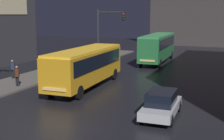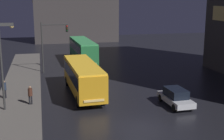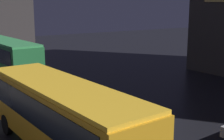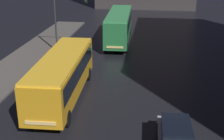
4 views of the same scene
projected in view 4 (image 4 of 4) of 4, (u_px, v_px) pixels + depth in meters
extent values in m
cube|color=orange|center=(62.00, 75.00, 21.33)|extent=(2.87, 10.13, 2.42)
cube|color=black|center=(62.00, 69.00, 21.17)|extent=(2.90, 9.33, 1.10)
cube|color=yellow|center=(61.00, 57.00, 20.87)|extent=(2.81, 9.93, 0.16)
cube|color=#F4CC72|center=(40.00, 123.00, 16.92)|extent=(1.74, 0.17, 0.20)
cylinder|color=black|center=(67.00, 118.00, 18.29)|extent=(0.29, 1.01, 1.00)
cylinder|color=black|center=(30.00, 117.00, 18.50)|extent=(0.29, 1.01, 1.00)
cylinder|color=black|center=(88.00, 74.00, 25.04)|extent=(0.29, 1.01, 1.00)
cylinder|color=black|center=(61.00, 73.00, 25.25)|extent=(0.29, 1.01, 1.00)
cube|color=#236B38|center=(119.00, 26.00, 35.16)|extent=(2.80, 10.73, 2.72)
cube|color=black|center=(119.00, 20.00, 34.94)|extent=(2.83, 9.88, 1.10)
cube|color=#399252|center=(119.00, 13.00, 34.65)|extent=(2.75, 10.52, 0.16)
cube|color=#F4CC72|center=(115.00, 47.00, 30.52)|extent=(1.65, 0.17, 0.20)
cylinder|color=black|center=(126.00, 48.00, 31.90)|extent=(0.29, 1.01, 1.00)
cylinder|color=black|center=(106.00, 47.00, 32.10)|extent=(0.29, 1.01, 1.00)
cylinder|color=black|center=(130.00, 30.00, 39.21)|extent=(0.29, 1.01, 1.00)
cylinder|color=black|center=(113.00, 30.00, 39.40)|extent=(0.29, 1.01, 1.00)
cube|color=#B7B7BC|center=(175.00, 140.00, 16.06)|extent=(1.88, 4.27, 0.50)
cube|color=black|center=(176.00, 130.00, 15.84)|extent=(1.55, 2.36, 0.73)
cylinder|color=black|center=(187.00, 131.00, 17.37)|extent=(0.22, 0.65, 0.64)
cylinder|color=black|center=(159.00, 129.00, 17.52)|extent=(0.22, 0.65, 0.64)
cylinder|color=#2D2D2D|center=(55.00, 22.00, 30.83)|extent=(0.16, 0.16, 6.40)
sphere|color=black|center=(85.00, 1.00, 29.54)|extent=(0.18, 0.18, 0.18)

